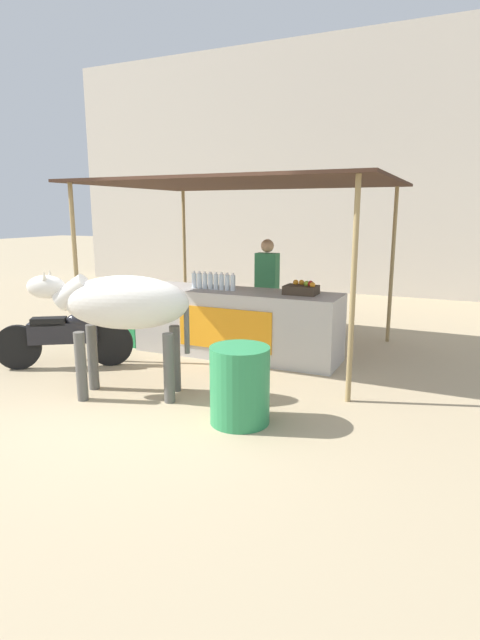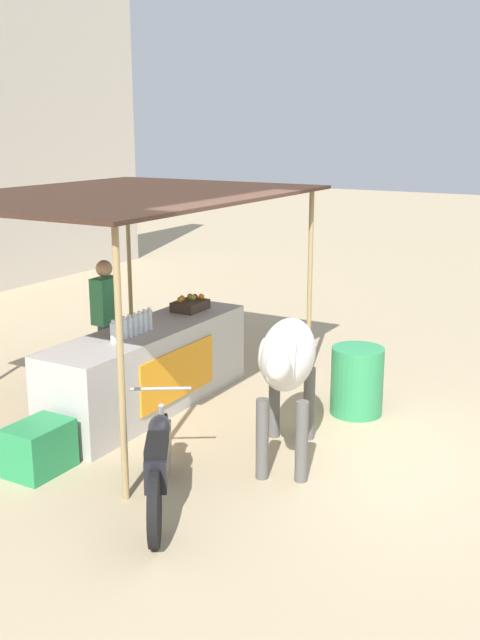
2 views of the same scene
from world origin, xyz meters
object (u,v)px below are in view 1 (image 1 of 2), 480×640
Objects in this scene: vendor_behind_counter at (267,291)px; water_barrel at (240,385)px; fruit_crate at (302,289)px; motorcycle_parked at (66,336)px; cooler_box at (127,328)px; stall_counter at (237,323)px; cow at (121,306)px.

vendor_behind_counter reaches higher than water_barrel.
fruit_crate is 0.27× the size of vendor_behind_counter.
motorcycle_parked reaches higher than water_barrel.
water_barrel is (2.91, -2.05, 0.15)m from cooler_box.
stall_counter is 6.82× the size of fruit_crate.
fruit_crate is 0.28× the size of motorcycle_parked.
stall_counter is 5.00× the size of cooler_box.
cooler_box is (-2.83, -0.16, -0.79)m from fruit_crate.
fruit_crate is 0.57× the size of water_barrel.
motorcycle_parked reaches higher than cooler_box.
cooler_box is 2.49m from cow.
cow reaches higher than motorcycle_parked.
vendor_behind_counter reaches higher than cooler_box.
fruit_crate is at bearing -41.60° from vendor_behind_counter.
water_barrel is at bearing -73.43° from vendor_behind_counter.
water_barrel is at bearing -13.23° from motorcycle_parked.
stall_counter is at bearing 2.96° from cooler_box.
vendor_behind_counter is at bearing 47.87° from motorcycle_parked.
vendor_behind_counter is 2.75× the size of cooler_box.
cow is (-1.51, 0.14, 0.65)m from water_barrel.
vendor_behind_counter is 3.06m from water_barrel.
vendor_behind_counter is 0.90× the size of cow.
vendor_behind_counter reaches higher than stall_counter.
cow is at bearing -103.29° from vendor_behind_counter.
cooler_box is 0.33× the size of cow.
cow is (-1.43, -2.06, 0.00)m from fruit_crate.
cooler_box is at bearing 126.22° from cow.
vendor_behind_counter is 3.03m from motorcycle_parked.
motorcycle_parked is (-1.36, 0.53, -0.61)m from cow.
stall_counter is 0.86m from vendor_behind_counter.
cow is 1.58m from motorcycle_parked.
cooler_box is 1.39m from motorcycle_parked.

